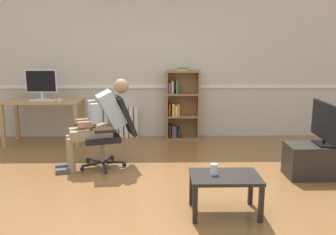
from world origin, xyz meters
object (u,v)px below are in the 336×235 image
computer_mouse (60,100)px  radiator (119,122)px  tv_stand (322,161)px  drinking_glass (214,169)px  bookshelf (180,106)px  computer_desk (44,106)px  tv_screen (326,123)px  imac_monitor (41,82)px  keyboard (43,100)px  office_chair (112,129)px  coffee_table (225,181)px  person_seated (99,121)px

computer_mouse → radiator: computer_mouse is taller
computer_mouse → tv_stand: size_ratio=0.11×
computer_mouse → drinking_glass: computer_mouse is taller
computer_mouse → bookshelf: bearing=11.5°
computer_desk → drinking_glass: computer_desk is taller
bookshelf → tv_screen: (1.70, -1.99, 0.11)m
radiator → computer_desk: bearing=-162.1°
imac_monitor → keyboard: bearing=-70.5°
tv_stand → tv_screen: (0.00, -0.00, 0.49)m
bookshelf → imac_monitor: bearing=-174.8°
office_chair → drinking_glass: (1.19, -1.44, -0.08)m
computer_mouse → tv_screen: (3.72, -1.57, -0.07)m
computer_desk → drinking_glass: (2.50, -2.65, -0.20)m
office_chair → computer_mouse: bearing=-154.5°
computer_desk → keyboard: bearing=-78.2°
radiator → coffee_table: 3.38m
tv_stand → bookshelf: bearing=130.5°
imac_monitor → tv_screen: 4.45m
keyboard → radiator: size_ratio=0.59×
imac_monitor → bookshelf: bookshelf is taller
imac_monitor → person_seated: 1.84m
person_seated → coffee_table: (1.46, -1.42, -0.31)m
keyboard → drinking_glass: bearing=-45.5°
computer_desk → tv_stand: (4.02, -1.69, -0.44)m
imac_monitor → keyboard: size_ratio=1.25×
bookshelf → tv_screen: bookshelf is taller
tv_screen → drinking_glass: size_ratio=7.42×
office_chair → coffee_table: bearing=24.1°
radiator → tv_stand: bearing=-36.5°
tv_stand → computer_mouse: bearing=157.1°
tv_stand → tv_screen: size_ratio=1.13×
computer_desk → coffee_table: size_ratio=1.87×
coffee_table → drinking_glass: 0.16m
computer_mouse → bookshelf: size_ratio=0.08×
radiator → office_chair: size_ratio=0.72×
computer_desk → tv_screen: bearing=-22.8°
person_seated → drinking_glass: 1.95m
computer_mouse → coffee_table: (2.31, -2.56, -0.44)m
drinking_glass → keyboard: bearing=134.5°
coffee_table → radiator: bearing=114.6°
computer_mouse → tv_stand: 4.08m
computer_mouse → person_seated: bearing=-53.5°
radiator → tv_stand: size_ratio=0.79×
keyboard → coffee_table: 3.64m
tv_stand → tv_screen: 0.49m
drinking_glass → bookshelf: bearing=93.4°
imac_monitor → office_chair: size_ratio=0.54×
keyboard → imac_monitor: bearing=109.5°
office_chair → person_seated: person_seated is taller
radiator → drinking_glass: 3.31m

